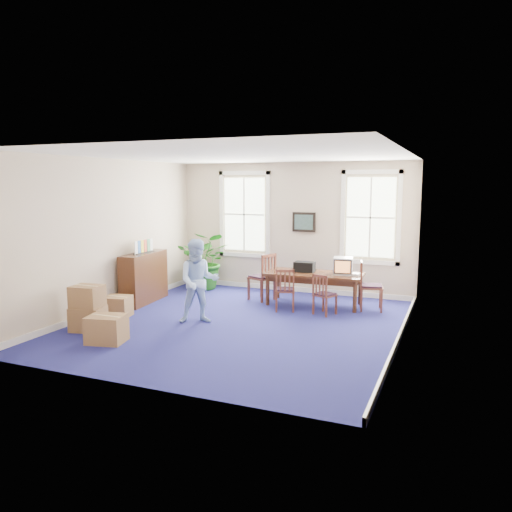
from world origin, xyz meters
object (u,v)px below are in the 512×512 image
at_px(potted_plant, 206,260).
at_px(crt_tv, 343,266).
at_px(man, 199,281).
at_px(credenza, 144,277).
at_px(chair_near_left, 285,289).
at_px(cardboard_boxes, 101,307).
at_px(conference_table, 314,289).

bearing_deg(potted_plant, crt_tv, -8.82).
bearing_deg(man, crt_tv, 14.55).
xyz_separation_m(man, credenza, (-1.98, 1.03, -0.23)).
xyz_separation_m(chair_near_left, cardboard_boxes, (-2.65, -2.64, -0.02)).
bearing_deg(conference_table, chair_near_left, -123.49).
height_order(credenza, cardboard_boxes, credenza).
xyz_separation_m(man, potted_plant, (-1.37, 2.86, -0.08)).
relative_size(chair_near_left, credenza, 0.62).
height_order(man, credenza, man).
bearing_deg(credenza, conference_table, 13.21).
xyz_separation_m(chair_near_left, man, (-1.24, -1.52, 0.36)).
bearing_deg(potted_plant, man, -64.43).
height_order(man, cardboard_boxes, man).
distance_m(crt_tv, chair_near_left, 1.39).
height_order(man, potted_plant, man).
bearing_deg(credenza, potted_plant, 66.29).
relative_size(conference_table, chair_near_left, 2.32).
relative_size(crt_tv, man, 0.27).
distance_m(conference_table, credenza, 3.86).
distance_m(credenza, cardboard_boxes, 2.24).
xyz_separation_m(chair_near_left, credenza, (-3.22, -0.48, 0.12)).
bearing_deg(man, credenza, 122.20).
distance_m(conference_table, man, 2.83).
distance_m(chair_near_left, cardboard_boxes, 3.75).
relative_size(crt_tv, potted_plant, 0.30).
distance_m(chair_near_left, potted_plant, 2.94).
relative_size(crt_tv, credenza, 0.30).
bearing_deg(crt_tv, cardboard_boxes, -147.11).
distance_m(chair_near_left, credenza, 3.26).
relative_size(crt_tv, chair_near_left, 0.49).
distance_m(crt_tv, potted_plant, 3.72).
xyz_separation_m(crt_tv, man, (-2.30, -2.29, -0.09)).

